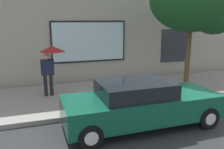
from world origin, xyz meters
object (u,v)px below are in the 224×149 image
object	(u,v)px
fire_hydrant	(105,91)
pedestrian_with_umbrella	(51,57)
parked_car	(141,104)
street_tree	(197,1)

from	to	relation	value
fire_hydrant	pedestrian_with_umbrella	bearing A→B (deg)	143.89
parked_car	pedestrian_with_umbrella	size ratio (longest dim) A/B	2.34
parked_car	fire_hydrant	xyz separation A→B (m)	(-0.47, 2.07, -0.18)
parked_car	pedestrian_with_umbrella	world-z (taller)	pedestrian_with_umbrella
fire_hydrant	street_tree	world-z (taller)	street_tree
parked_car	street_tree	world-z (taller)	street_tree
fire_hydrant	street_tree	distance (m)	5.03
fire_hydrant	street_tree	bearing A→B (deg)	0.39
pedestrian_with_umbrella	street_tree	size ratio (longest dim) A/B	0.39
parked_car	fire_hydrant	size ratio (longest dim) A/B	6.29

